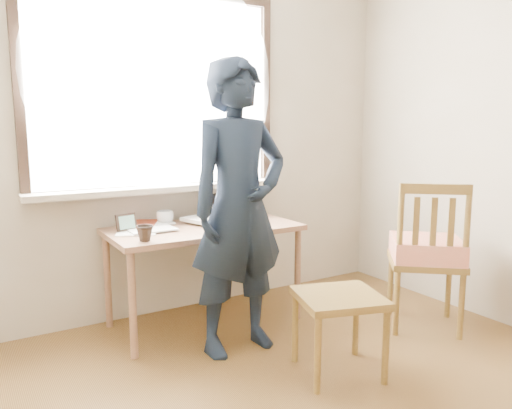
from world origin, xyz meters
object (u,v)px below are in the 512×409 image
laptop (237,216)px  side_chair (426,252)px  mug_white (165,217)px  desk (204,237)px  person (239,208)px  mug_dark (145,233)px  work_chair (339,307)px

laptop → side_chair: bearing=-38.8°
mug_white → side_chair: size_ratio=0.12×
laptop → mug_white: laptop is taller
desk → mug_white: (-0.19, 0.22, 0.12)m
laptop → mug_white: bearing=149.5°
desk → side_chair: 1.51m
laptop → person: bearing=-117.8°
mug_white → person: bearing=-73.6°
desk → person: (0.01, -0.47, 0.26)m
laptop → mug_dark: bearing=-166.3°
mug_dark → side_chair: size_ratio=0.10×
mug_dark → work_chair: mug_dark is taller
laptop → mug_white: size_ratio=2.96×
desk → side_chair: side_chair is taller
work_chair → person: size_ratio=0.31×
side_chair → person: (-1.24, 0.37, 0.35)m
laptop → person: 0.52m
side_chair → person: size_ratio=0.57×
laptop → work_chair: bearing=-85.3°
person → laptop: bearing=59.0°
work_chair → person: 0.81m
work_chair → person: person is taller
mug_white → side_chair: bearing=-36.5°
desk → work_chair: desk is taller
side_chair → person: 1.34m
mug_dark → person: 0.58m
person → desk: bearing=88.2°
mug_white → laptop: bearing=-30.5°
work_chair → side_chair: size_ratio=0.54×
desk → work_chair: 1.11m
mug_white → work_chair: bearing=-67.6°
laptop → person: (-0.23, -0.44, 0.14)m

